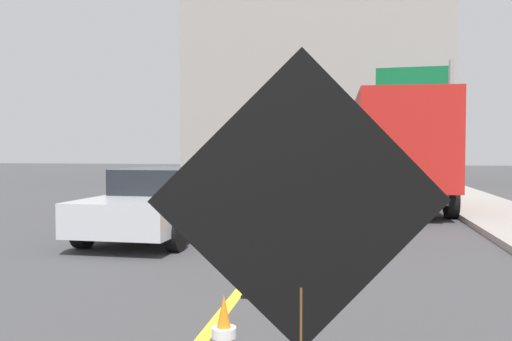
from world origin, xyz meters
name	(u,v)px	position (x,y,z in m)	size (l,w,h in m)	color
lane_center_stripe	(221,316)	(0.00, 6.00, 0.00)	(0.14, 36.00, 0.01)	yellow
roadwork_sign	(301,209)	(1.10, 3.22, 1.47)	(1.60, 0.38, 2.33)	#593819
arrow_board_trailer	(280,209)	(-0.14, 12.19, 0.48)	(1.60, 1.82, 2.70)	orange
box_truck	(398,148)	(2.71, 16.82, 1.78)	(2.70, 6.69, 3.28)	black
pickup_car	(163,202)	(-2.42, 11.17, 0.70)	(2.12, 4.91, 1.38)	silver
highway_guide_sign	(428,104)	(4.20, 21.70, 3.42)	(2.78, 0.37, 5.00)	gray
far_building_block	(318,88)	(-0.38, 30.37, 4.98)	(12.90, 7.71, 9.95)	gray
traffic_cone_near_sign	(224,339)	(0.41, 4.36, 0.33)	(0.36, 0.36, 0.68)	black
traffic_cone_mid_lane	(258,269)	(0.26, 6.89, 0.33)	(0.36, 0.36, 0.66)	black
traffic_cone_far_lane	(264,231)	(-0.09, 9.61, 0.38)	(0.36, 0.36, 0.77)	black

